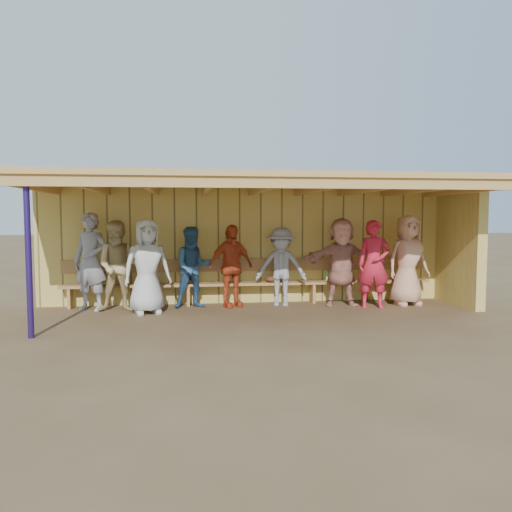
{
  "coord_description": "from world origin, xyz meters",
  "views": [
    {
      "loc": [
        -1.25,
        -9.06,
        1.78
      ],
      "look_at": [
        0.0,
        0.35,
        1.05
      ],
      "focal_mm": 35.0,
      "sensor_mm": 36.0,
      "label": 1
    }
  ],
  "objects_px": {
    "player_a": "(91,262)",
    "player_g": "(374,264)",
    "player_b": "(147,266)",
    "player_h": "(408,260)",
    "player_d": "(231,266)",
    "bench": "(251,278)",
    "player_c": "(193,267)",
    "player_f": "(341,262)",
    "player_e": "(281,267)",
    "player_extra": "(119,266)"
  },
  "relations": [
    {
      "from": "player_a",
      "to": "player_g",
      "type": "xyz_separation_m",
      "value": [
        5.47,
        -0.47,
        -0.07
      ]
    },
    {
      "from": "player_b",
      "to": "player_h",
      "type": "xyz_separation_m",
      "value": [
        5.18,
        0.24,
        0.03
      ]
    },
    {
      "from": "player_d",
      "to": "bench",
      "type": "height_order",
      "value": "player_d"
    },
    {
      "from": "player_c",
      "to": "player_b",
      "type": "bearing_deg",
      "value": -159.52
    },
    {
      "from": "player_b",
      "to": "player_g",
      "type": "bearing_deg",
      "value": -17.47
    },
    {
      "from": "player_c",
      "to": "player_f",
      "type": "bearing_deg",
      "value": -13.54
    },
    {
      "from": "player_c",
      "to": "player_f",
      "type": "height_order",
      "value": "player_f"
    },
    {
      "from": "player_e",
      "to": "player_h",
      "type": "relative_size",
      "value": 0.86
    },
    {
      "from": "bench",
      "to": "player_d",
      "type": "bearing_deg",
      "value": -145.53
    },
    {
      "from": "player_h",
      "to": "player_b",
      "type": "bearing_deg",
      "value": 173.74
    },
    {
      "from": "player_b",
      "to": "player_d",
      "type": "bearing_deg",
      "value": 0.24
    },
    {
      "from": "player_f",
      "to": "player_d",
      "type": "bearing_deg",
      "value": -177.25
    },
    {
      "from": "player_h",
      "to": "player_extra",
      "type": "bearing_deg",
      "value": 170.35
    },
    {
      "from": "player_d",
      "to": "player_e",
      "type": "relative_size",
      "value": 1.04
    },
    {
      "from": "player_c",
      "to": "player_h",
      "type": "height_order",
      "value": "player_h"
    },
    {
      "from": "player_a",
      "to": "player_h",
      "type": "distance_m",
      "value": 6.28
    },
    {
      "from": "player_e",
      "to": "player_g",
      "type": "relative_size",
      "value": 0.91
    },
    {
      "from": "player_a",
      "to": "player_d",
      "type": "relative_size",
      "value": 1.15
    },
    {
      "from": "player_h",
      "to": "bench",
      "type": "bearing_deg",
      "value": 160.7
    },
    {
      "from": "player_g",
      "to": "player_f",
      "type": "bearing_deg",
      "value": 160.73
    },
    {
      "from": "player_b",
      "to": "player_extra",
      "type": "xyz_separation_m",
      "value": [
        -0.55,
        0.31,
        -0.02
      ]
    },
    {
      "from": "player_c",
      "to": "player_extra",
      "type": "height_order",
      "value": "player_extra"
    },
    {
      "from": "player_h",
      "to": "player_g",
      "type": "bearing_deg",
      "value": -172.54
    },
    {
      "from": "player_f",
      "to": "player_h",
      "type": "relative_size",
      "value": 0.97
    },
    {
      "from": "player_extra",
      "to": "player_b",
      "type": "bearing_deg",
      "value": -28.33
    },
    {
      "from": "player_a",
      "to": "player_d",
      "type": "height_order",
      "value": "player_a"
    },
    {
      "from": "player_b",
      "to": "player_h",
      "type": "distance_m",
      "value": 5.18
    },
    {
      "from": "player_c",
      "to": "player_d",
      "type": "xyz_separation_m",
      "value": [
        0.74,
        0.0,
        0.02
      ]
    },
    {
      "from": "player_e",
      "to": "player_f",
      "type": "height_order",
      "value": "player_f"
    },
    {
      "from": "player_b",
      "to": "player_g",
      "type": "relative_size",
      "value": 1.02
    },
    {
      "from": "player_c",
      "to": "player_d",
      "type": "relative_size",
      "value": 0.98
    },
    {
      "from": "player_d",
      "to": "player_g",
      "type": "distance_m",
      "value": 2.82
    },
    {
      "from": "player_b",
      "to": "player_g",
      "type": "height_order",
      "value": "player_b"
    },
    {
      "from": "player_c",
      "to": "player_g",
      "type": "xyz_separation_m",
      "value": [
        3.52,
        -0.51,
        0.07
      ]
    },
    {
      "from": "player_f",
      "to": "bench",
      "type": "xyz_separation_m",
      "value": [
        -1.78,
        0.47,
        -0.36
      ]
    },
    {
      "from": "player_d",
      "to": "player_h",
      "type": "bearing_deg",
      "value": -27.93
    },
    {
      "from": "player_a",
      "to": "player_g",
      "type": "height_order",
      "value": "player_a"
    },
    {
      "from": "player_e",
      "to": "player_f",
      "type": "xyz_separation_m",
      "value": [
        1.21,
        -0.17,
        0.1
      ]
    },
    {
      "from": "player_a",
      "to": "player_extra",
      "type": "relative_size",
      "value": 1.09
    },
    {
      "from": "player_g",
      "to": "player_extra",
      "type": "bearing_deg",
      "value": -170.92
    },
    {
      "from": "player_c",
      "to": "player_g",
      "type": "height_order",
      "value": "player_g"
    },
    {
      "from": "player_e",
      "to": "player_h",
      "type": "bearing_deg",
      "value": 7.32
    },
    {
      "from": "player_g",
      "to": "player_c",
      "type": "bearing_deg",
      "value": -175.5
    },
    {
      "from": "player_a",
      "to": "player_g",
      "type": "distance_m",
      "value": 5.49
    },
    {
      "from": "player_extra",
      "to": "player_g",
      "type": "bearing_deg",
      "value": -2.25
    },
    {
      "from": "player_b",
      "to": "player_e",
      "type": "bearing_deg",
      "value": -6.44
    },
    {
      "from": "player_e",
      "to": "player_extra",
      "type": "xyz_separation_m",
      "value": [
        -3.16,
        -0.19,
        0.07
      ]
    },
    {
      "from": "player_f",
      "to": "bench",
      "type": "distance_m",
      "value": 1.88
    },
    {
      "from": "player_f",
      "to": "player_e",
      "type": "bearing_deg",
      "value": 179.19
    },
    {
      "from": "player_c",
      "to": "player_d",
      "type": "bearing_deg",
      "value": -10.35
    }
  ]
}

